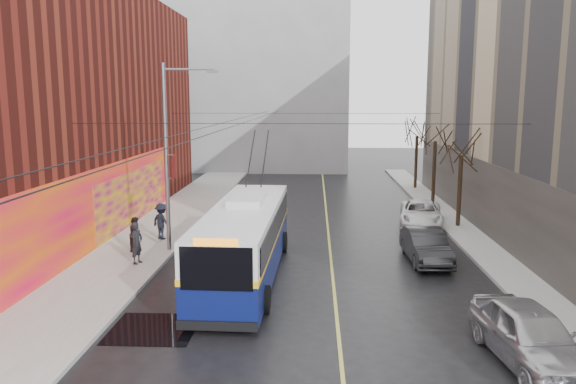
{
  "coord_description": "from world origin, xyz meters",
  "views": [
    {
      "loc": [
        0.7,
        -16.05,
        7.35
      ],
      "look_at": [
        -0.54,
        10.08,
        3.01
      ],
      "focal_mm": 35.0,
      "sensor_mm": 36.0,
      "label": 1
    }
  ],
  "objects_px": {
    "tree_near": "(462,142)",
    "pedestrian_c": "(162,221)",
    "trolleybus": "(245,239)",
    "parked_car_a": "(530,335)",
    "following_car": "(261,202)",
    "pedestrian_a": "(137,243)",
    "parked_car_b": "(426,246)",
    "pedestrian_b": "(136,234)",
    "tree_mid": "(436,130)",
    "streetlight_pole": "(169,153)",
    "tree_far": "(417,127)",
    "parked_car_c": "(421,214)"
  },
  "relations": [
    {
      "from": "trolleybus",
      "to": "pedestrian_a",
      "type": "height_order",
      "value": "trolleybus"
    },
    {
      "from": "tree_far",
      "to": "following_car",
      "type": "bearing_deg",
      "value": -138.89
    },
    {
      "from": "tree_far",
      "to": "trolleybus",
      "type": "bearing_deg",
      "value": -115.33
    },
    {
      "from": "parked_car_a",
      "to": "parked_car_b",
      "type": "bearing_deg",
      "value": 88.48
    },
    {
      "from": "streetlight_pole",
      "to": "trolleybus",
      "type": "bearing_deg",
      "value": -41.8
    },
    {
      "from": "tree_mid",
      "to": "pedestrian_a",
      "type": "height_order",
      "value": "tree_mid"
    },
    {
      "from": "tree_near",
      "to": "parked_car_b",
      "type": "distance_m",
      "value": 8.78
    },
    {
      "from": "trolleybus",
      "to": "parked_car_a",
      "type": "height_order",
      "value": "trolleybus"
    },
    {
      "from": "streetlight_pole",
      "to": "tree_mid",
      "type": "height_order",
      "value": "streetlight_pole"
    },
    {
      "from": "streetlight_pole",
      "to": "parked_car_a",
      "type": "height_order",
      "value": "streetlight_pole"
    },
    {
      "from": "tree_mid",
      "to": "tree_far",
      "type": "relative_size",
      "value": 1.02
    },
    {
      "from": "tree_far",
      "to": "trolleybus",
      "type": "distance_m",
      "value": 26.31
    },
    {
      "from": "streetlight_pole",
      "to": "tree_far",
      "type": "xyz_separation_m",
      "value": [
        15.14,
        20.0,
        0.3
      ]
    },
    {
      "from": "streetlight_pole",
      "to": "tree_mid",
      "type": "xyz_separation_m",
      "value": [
        15.14,
        13.0,
        0.41
      ]
    },
    {
      "from": "following_car",
      "to": "pedestrian_b",
      "type": "relative_size",
      "value": 2.5
    },
    {
      "from": "parked_car_a",
      "to": "following_car",
      "type": "height_order",
      "value": "parked_car_a"
    },
    {
      "from": "tree_near",
      "to": "pedestrian_c",
      "type": "distance_m",
      "value": 17.12
    },
    {
      "from": "tree_mid",
      "to": "parked_car_c",
      "type": "xyz_separation_m",
      "value": [
        -2.04,
        -6.5,
        -4.53
      ]
    },
    {
      "from": "parked_car_a",
      "to": "pedestrian_b",
      "type": "height_order",
      "value": "pedestrian_b"
    },
    {
      "from": "tree_mid",
      "to": "parked_car_a",
      "type": "distance_m",
      "value": 24.43
    },
    {
      "from": "tree_near",
      "to": "parked_car_a",
      "type": "relative_size",
      "value": 1.31
    },
    {
      "from": "pedestrian_c",
      "to": "pedestrian_a",
      "type": "bearing_deg",
      "value": 123.67
    },
    {
      "from": "streetlight_pole",
      "to": "following_car",
      "type": "distance_m",
      "value": 11.08
    },
    {
      "from": "following_car",
      "to": "pedestrian_a",
      "type": "height_order",
      "value": "pedestrian_a"
    },
    {
      "from": "streetlight_pole",
      "to": "trolleybus",
      "type": "xyz_separation_m",
      "value": [
        3.98,
        -3.56,
        -3.24
      ]
    },
    {
      "from": "following_car",
      "to": "pedestrian_c",
      "type": "relative_size",
      "value": 2.2
    },
    {
      "from": "tree_far",
      "to": "pedestrian_b",
      "type": "bearing_deg",
      "value": -129.62
    },
    {
      "from": "tree_far",
      "to": "parked_car_a",
      "type": "xyz_separation_m",
      "value": [
        -2.24,
        -30.92,
        -4.31
      ]
    },
    {
      "from": "tree_mid",
      "to": "parked_car_b",
      "type": "xyz_separation_m",
      "value": [
        -3.2,
        -14.0,
        -4.51
      ]
    },
    {
      "from": "pedestrian_a",
      "to": "pedestrian_b",
      "type": "height_order",
      "value": "pedestrian_a"
    },
    {
      "from": "tree_far",
      "to": "tree_near",
      "type": "bearing_deg",
      "value": -90.0
    },
    {
      "from": "streetlight_pole",
      "to": "tree_mid",
      "type": "relative_size",
      "value": 1.35
    },
    {
      "from": "parked_car_a",
      "to": "pedestrian_b",
      "type": "xyz_separation_m",
      "value": [
        -14.57,
        10.62,
        0.15
      ]
    },
    {
      "from": "trolleybus",
      "to": "tree_mid",
      "type": "bearing_deg",
      "value": 57.45
    },
    {
      "from": "parked_car_c",
      "to": "streetlight_pole",
      "type": "bearing_deg",
      "value": -144.62
    },
    {
      "from": "tree_far",
      "to": "following_car",
      "type": "xyz_separation_m",
      "value": [
        -11.78,
        -10.28,
        -4.44
      ]
    },
    {
      "from": "trolleybus",
      "to": "parked_car_c",
      "type": "distance_m",
      "value": 13.61
    },
    {
      "from": "tree_mid",
      "to": "following_car",
      "type": "height_order",
      "value": "tree_mid"
    },
    {
      "from": "tree_mid",
      "to": "following_car",
      "type": "bearing_deg",
      "value": -164.44
    },
    {
      "from": "tree_near",
      "to": "tree_far",
      "type": "xyz_separation_m",
      "value": [
        0.0,
        14.0,
        0.17
      ]
    },
    {
      "from": "following_car",
      "to": "pedestrian_a",
      "type": "bearing_deg",
      "value": -110.4
    },
    {
      "from": "trolleybus",
      "to": "parked_car_c",
      "type": "relative_size",
      "value": 2.37
    },
    {
      "from": "tree_near",
      "to": "pedestrian_c",
      "type": "xyz_separation_m",
      "value": [
        -16.2,
        -3.97,
        -3.89
      ]
    },
    {
      "from": "tree_far",
      "to": "tree_mid",
      "type": "bearing_deg",
      "value": -90.0
    },
    {
      "from": "pedestrian_a",
      "to": "pedestrian_b",
      "type": "bearing_deg",
      "value": 35.39
    },
    {
      "from": "tree_mid",
      "to": "tree_near",
      "type": "bearing_deg",
      "value": -90.0
    },
    {
      "from": "parked_car_a",
      "to": "following_car",
      "type": "relative_size",
      "value": 1.18
    },
    {
      "from": "trolleybus",
      "to": "parked_car_a",
      "type": "distance_m",
      "value": 11.58
    },
    {
      "from": "pedestrian_b",
      "to": "pedestrian_c",
      "type": "relative_size",
      "value": 0.88
    },
    {
      "from": "following_car",
      "to": "pedestrian_a",
      "type": "relative_size",
      "value": 2.23
    }
  ]
}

